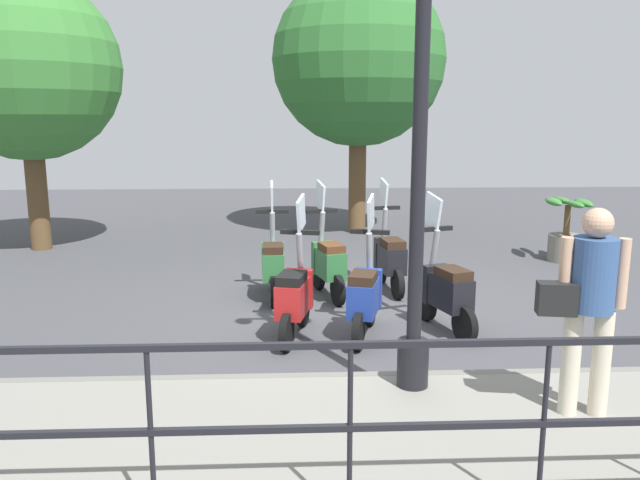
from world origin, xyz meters
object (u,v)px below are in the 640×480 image
lamp_post_near (419,167)px  tree_large (26,68)px  scooter_near_0 (445,290)px  scooter_near_2 (295,295)px  scooter_far_1 (328,262)px  scooter_far_2 (273,263)px  scooter_far_0 (389,257)px  tree_distant (359,60)px  pedestrian_with_bag (589,297)px  potted_palm (566,235)px  scooter_near_1 (365,295)px

lamp_post_near → tree_large: bearing=40.6°
scooter_near_0 → scooter_near_2: size_ratio=1.00×
scooter_far_1 → scooter_far_2: (-0.01, 0.73, 0.00)m
scooter_near_2 → scooter_far_0: 2.26m
tree_distant → scooter_far_1: 5.77m
lamp_post_near → scooter_far_0: bearing=-5.5°
pedestrian_with_bag → scooter_far_2: bearing=42.2°
potted_palm → scooter_far_1: 4.56m
scooter_near_1 → scooter_near_2: bearing=104.9°
tree_large → scooter_near_0: (-4.80, -6.33, -2.74)m
tree_large → potted_palm: (-1.40, -9.20, -2.78)m
tree_large → potted_palm: size_ratio=4.59×
scooter_near_1 → scooter_far_2: bearing=49.5°
scooter_near_0 → tree_large: bearing=35.0°
tree_large → scooter_near_2: (-4.94, -4.64, -2.74)m
tree_large → potted_palm: bearing=-98.6°
pedestrian_with_bag → scooter_far_0: 4.15m
tree_distant → scooter_far_0: 5.48m
scooter_near_0 → scooter_far_0: size_ratio=1.00×
tree_distant → scooter_near_1: 7.12m
scooter_far_2 → lamp_post_near: bearing=-160.5°
scooter_near_2 → scooter_near_0: bearing=-72.2°
tree_distant → scooter_far_2: (-4.84, 1.62, -3.03)m
potted_palm → scooter_near_0: scooter_near_0 is taller
tree_distant → scooter_far_1: (-4.83, 0.89, -3.03)m
tree_large → scooter_far_2: bearing=-127.8°
scooter_near_2 → scooter_far_0: size_ratio=1.00×
tree_large → scooter_far_0: tree_large is taller
lamp_post_near → scooter_far_1: size_ratio=2.70×
lamp_post_near → scooter_far_0: lamp_post_near is taller
scooter_far_0 → scooter_far_1: same height
pedestrian_with_bag → potted_palm: bearing=-13.6°
scooter_far_2 → potted_palm: bearing=-69.9°
lamp_post_near → pedestrian_with_bag: bearing=-115.6°
scooter_near_0 → scooter_near_2: (-0.14, 1.69, 0.00)m
scooter_near_0 → scooter_far_2: same height
potted_palm → scooter_near_0: bearing=139.8°
tree_distant → scooter_far_1: tree_distant is taller
potted_palm → pedestrian_with_bag: bearing=157.3°
scooter_far_0 → scooter_far_1: size_ratio=1.00×
tree_large → potted_palm: 9.72m
scooter_near_0 → scooter_far_1: size_ratio=1.00×
scooter_near_1 → tree_distant: bearing=10.7°
tree_large → scooter_near_0: size_ratio=3.16×
scooter_far_2 → scooter_near_1: bearing=-148.6°
scooter_far_0 → scooter_far_2: (-0.28, 1.60, 0.00)m
scooter_far_0 → scooter_far_1: bearing=98.9°
lamp_post_near → scooter_near_2: lamp_post_near is taller
pedestrian_with_bag → tree_large: tree_large is taller
potted_palm → scooter_near_2: (-3.54, 4.56, 0.04)m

